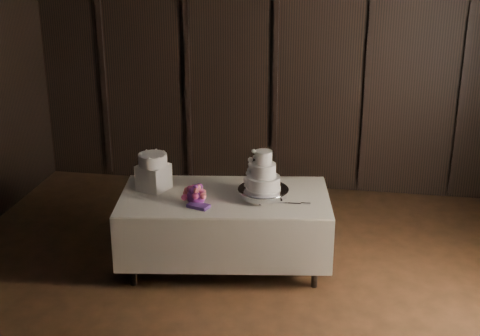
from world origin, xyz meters
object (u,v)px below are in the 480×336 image
box_pedestal (154,177)px  bouquet (196,195)px  small_cake (153,160)px  cake_stand (263,193)px  display_table (225,228)px  wedding_cake (260,175)px

box_pedestal → bouquet: bearing=-26.7°
box_pedestal → small_cake: bearing=0.0°
box_pedestal → cake_stand: bearing=-1.9°
cake_stand → small_cake: bearing=178.1°
display_table → bouquet: bouquet is taller
cake_stand → wedding_cake: size_ratio=1.28×
wedding_cake → bouquet: bearing=-156.7°
wedding_cake → bouquet: wedding_cake is taller
display_table → wedding_cake: bearing=-9.5°
bouquet → small_cake: small_cake is taller
display_table → small_cake: 0.96m
display_table → bouquet: (-0.23, -0.20, 0.41)m
wedding_cake → bouquet: size_ratio=0.92×
bouquet → wedding_cake: bearing=18.3°
cake_stand → small_cake: 1.11m
wedding_cake → box_pedestal: size_ratio=1.45×
cake_stand → box_pedestal: box_pedestal is taller
cake_stand → box_pedestal: bearing=178.1°
display_table → box_pedestal: box_pedestal is taller
display_table → bouquet: 0.51m
display_table → cake_stand: cake_stand is taller
wedding_cake → small_cake: 1.05m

